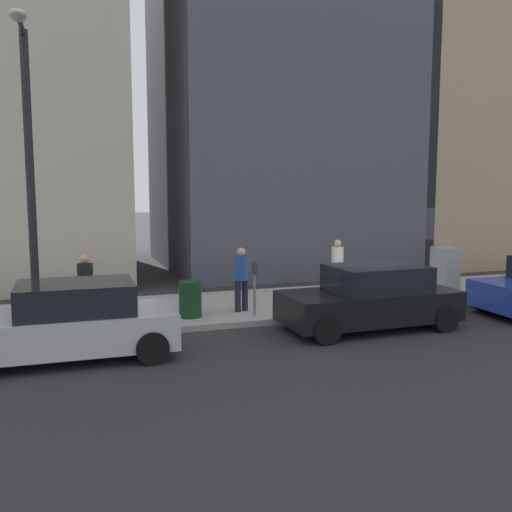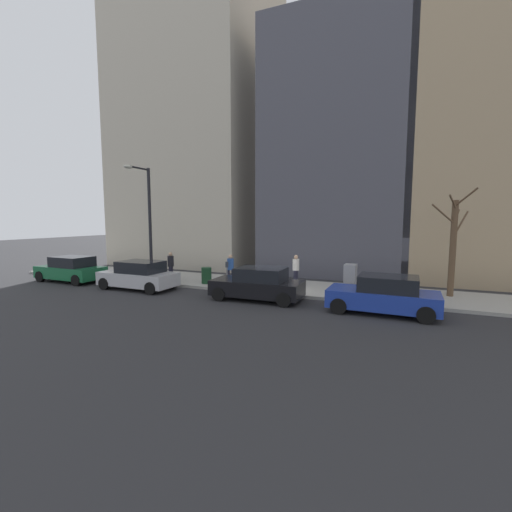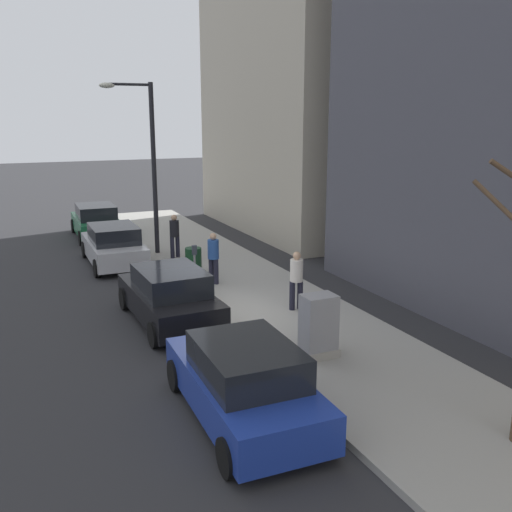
% 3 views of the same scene
% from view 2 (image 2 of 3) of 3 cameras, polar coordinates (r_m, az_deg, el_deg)
% --- Properties ---
extents(ground_plane, '(120.00, 120.00, 0.00)m').
position_cam_2_polar(ground_plane, '(16.85, 2.98, -6.67)').
color(ground_plane, '#2B2B2D').
extents(sidewalk, '(4.00, 36.00, 0.15)m').
position_cam_2_polar(sidewalk, '(18.69, 5.08, -5.17)').
color(sidewalk, '#9E9B93').
rests_on(sidewalk, ground).
extents(parked_car_blue, '(2.01, 4.24, 1.52)m').
position_cam_2_polar(parked_car_blue, '(14.57, 20.51, -6.13)').
color(parked_car_blue, '#1E389E').
rests_on(parked_car_blue, ground).
extents(parked_car_black, '(2.02, 4.25, 1.52)m').
position_cam_2_polar(parked_car_black, '(15.88, 0.35, -4.74)').
color(parked_car_black, black).
rests_on(parked_car_black, ground).
extents(parked_car_silver, '(1.94, 4.21, 1.52)m').
position_cam_2_polar(parked_car_silver, '(19.35, -18.94, -3.11)').
color(parked_car_silver, '#B7B7BC').
rests_on(parked_car_silver, ground).
extents(parked_car_green, '(2.00, 4.24, 1.52)m').
position_cam_2_polar(parked_car_green, '(23.37, -28.45, -1.98)').
color(parked_car_green, '#196038').
rests_on(parked_car_green, ground).
extents(parking_meter, '(0.14, 0.10, 1.35)m').
position_cam_2_polar(parking_meter, '(18.20, -4.87, -2.59)').
color(parking_meter, slate).
rests_on(parking_meter, sidewalk).
extents(utility_box, '(0.83, 0.61, 1.43)m').
position_cam_2_polar(utility_box, '(17.13, 15.41, -3.77)').
color(utility_box, '#A8A399').
rests_on(utility_box, sidewalk).
extents(streetlamp, '(1.97, 0.32, 6.50)m').
position_cam_2_polar(streetlamp, '(20.73, -17.77, 6.63)').
color(streetlamp, black).
rests_on(streetlamp, sidewalk).
extents(bare_tree, '(1.80, 1.75, 4.96)m').
position_cam_2_polar(bare_tree, '(18.22, 30.00, 1.61)').
color(bare_tree, brown).
rests_on(bare_tree, sidewalk).
extents(trash_bin, '(0.56, 0.56, 0.90)m').
position_cam_2_polar(trash_bin, '(19.39, -8.25, -3.22)').
color(trash_bin, '#14381E').
rests_on(trash_bin, sidewalk).
extents(pedestrian_near_meter, '(0.40, 0.36, 1.66)m').
position_cam_2_polar(pedestrian_near_meter, '(18.73, 6.66, -2.03)').
color(pedestrian_near_meter, '#1E1E2D').
rests_on(pedestrian_near_meter, sidewalk).
extents(pedestrian_midblock, '(0.36, 0.38, 1.66)m').
position_cam_2_polar(pedestrian_midblock, '(18.84, -4.27, -1.96)').
color(pedestrian_midblock, '#1E1E2D').
rests_on(pedestrian_midblock, sidewalk).
extents(pedestrian_far_corner, '(0.39, 0.36, 1.66)m').
position_cam_2_polar(pedestrian_far_corner, '(20.75, -14.03, -1.37)').
color(pedestrian_far_corner, '#1E1E2D').
rests_on(pedestrian_far_corner, sidewalk).
extents(office_block_center, '(9.40, 9.40, 16.60)m').
position_cam_2_polar(office_block_center, '(26.39, 13.93, 15.93)').
color(office_block_center, '#4C4C56').
rests_on(office_block_center, ground).
extents(office_tower_right, '(11.54, 11.54, 24.51)m').
position_cam_2_polar(office_tower_right, '(32.53, -9.01, 21.26)').
color(office_tower_right, '#BCB29E').
rests_on(office_tower_right, ground).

